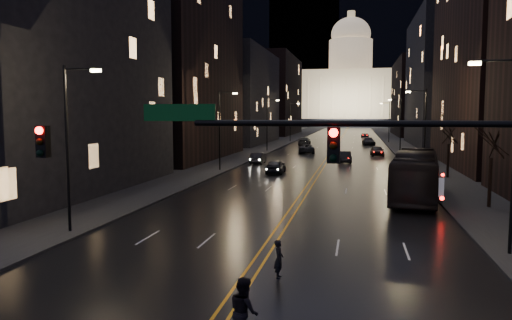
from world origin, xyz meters
The scene contains 35 objects.
road centered at (0.00, 130.00, 0.01)m, with size 20.00×320.00×0.02m, color black.
sidewalk_left centered at (-14.00, 130.00, 0.08)m, with size 8.00×320.00×0.16m, color black.
sidewalk_right centered at (14.00, 130.00, 0.08)m, with size 8.00×320.00×0.16m, color black.
center_line centered at (0.00, 130.00, 0.03)m, with size 0.62×320.00×0.01m, color orange.
building_left_near centered at (-21.00, 22.00, 11.00)m, with size 12.00×28.00×22.00m, color black.
building_left_mid centered at (-21.00, 54.00, 14.00)m, with size 12.00×30.00×28.00m, color black.
building_left_far centered at (-21.00, 92.00, 10.00)m, with size 12.00×34.00×20.00m, color black.
building_left_dist centered at (-21.00, 140.00, 12.00)m, with size 12.00×40.00×24.00m, color black.
building_right_tall centered at (21.00, 50.00, 19.00)m, with size 12.00×30.00×38.00m, color black.
building_right_mid centered at (21.00, 92.00, 13.00)m, with size 12.00×34.00×26.00m, color black.
building_right_dist centered at (21.00, 140.00, 11.00)m, with size 12.00×40.00×22.00m, color black.
mountain_ridge centered at (40.00, 380.00, 65.00)m, with size 520.00×60.00×130.00m, color black.
capitol centered at (0.00, 250.00, 17.15)m, with size 90.00×50.00×58.50m.
traffic_signal centered at (5.91, 0.00, 5.10)m, with size 17.29×0.45×7.00m.
streetlamp_right_near centered at (10.81, 10.00, 5.08)m, with size 2.13×0.25×9.00m.
streetlamp_left_near centered at (-10.81, 10.00, 5.08)m, with size 2.13×0.25×9.00m.
streetlamp_right_mid centered at (10.81, 40.00, 5.08)m, with size 2.13×0.25×9.00m.
streetlamp_left_mid centered at (-10.81, 40.00, 5.08)m, with size 2.13×0.25×9.00m.
streetlamp_right_far centered at (10.81, 70.00, 5.08)m, with size 2.13×0.25×9.00m.
streetlamp_left_far centered at (-10.81, 70.00, 5.08)m, with size 2.13×0.25×9.00m.
streetlamp_right_dist centered at (10.81, 100.00, 5.08)m, with size 2.13×0.25×9.00m.
streetlamp_left_dist centered at (-10.81, 100.00, 5.08)m, with size 2.13×0.25×9.00m.
tree_right_mid centered at (13.00, 22.00, 4.53)m, with size 2.40×2.40×6.65m.
tree_right_far centered at (13.00, 38.00, 4.53)m, with size 2.40×2.40×6.65m.
bus centered at (8.50, 25.16, 1.83)m, with size 3.08×13.15×3.66m, color black.
oncoming_car_a centered at (-4.48, 39.12, 0.78)m, with size 1.83×4.55×1.55m, color black.
oncoming_car_b centered at (-8.42, 49.13, 0.72)m, with size 1.52×4.37×1.44m, color black.
oncoming_car_c centered at (-3.98, 67.55, 0.76)m, with size 2.54×5.50×1.53m, color black.
oncoming_car_d centered at (-6.48, 88.32, 0.82)m, with size 2.29×5.64×1.64m, color black.
receding_car_a centered at (2.55, 52.58, 0.76)m, with size 1.60×4.59×1.51m, color black.
receding_car_b centered at (7.17, 64.37, 0.80)m, with size 1.88×4.67×1.59m, color black.
receding_car_c centered at (6.45, 90.55, 0.80)m, with size 2.25×5.53×1.61m, color black.
receding_car_d centered at (6.17, 123.60, 0.61)m, with size 2.04×4.42×1.23m, color black.
pedestrian_a centered at (1.20, 5.00, 0.77)m, with size 0.56×0.37×1.54m, color black.
pedestrian_b centered at (1.12, -0.81, 0.97)m, with size 0.94×0.52×1.94m, color black.
Camera 1 is at (4.13, -13.93, 6.47)m, focal length 35.00 mm.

